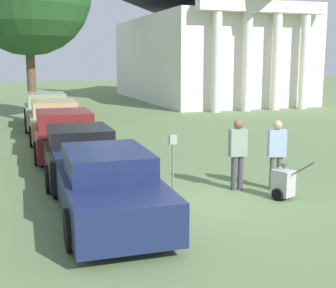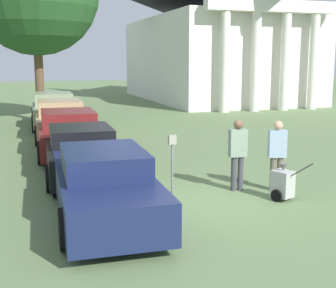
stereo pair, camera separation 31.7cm
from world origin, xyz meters
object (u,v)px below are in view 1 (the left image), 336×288
at_px(person_worker, 238,150).
at_px(church, 206,28).
at_px(parked_car_tan, 54,121).
at_px(parking_meter, 173,153).
at_px(parked_car_sage, 47,111).
at_px(person_supervisor, 277,150).
at_px(parked_car_maroon, 64,133).
at_px(equipment_cart, 283,183).
at_px(parked_car_navy, 106,184).
at_px(parked_car_black, 79,153).

distance_m(person_worker, church, 26.20).
xyz_separation_m(parked_car_tan, parking_meter, (1.85, -8.85, 0.26)).
bearing_deg(parked_car_sage, parked_car_tan, -88.14).
height_order(parked_car_tan, person_worker, person_worker).
bearing_deg(person_supervisor, parked_car_maroon, -38.21).
xyz_separation_m(person_worker, person_supervisor, (0.90, -0.30, -0.02)).
relative_size(parked_car_maroon, parking_meter, 3.71).
xyz_separation_m(person_worker, equipment_cart, (0.63, -1.05, -0.61)).
xyz_separation_m(parked_car_maroon, person_worker, (3.43, -5.92, 0.30)).
distance_m(parked_car_maroon, equipment_cart, 8.07).
relative_size(parked_car_navy, equipment_cart, 5.14).
xyz_separation_m(parking_meter, equipment_cart, (2.21, -1.29, -0.59)).
distance_m(parking_meter, person_supervisor, 2.54).
distance_m(person_supervisor, equipment_cart, 0.99).
xyz_separation_m(parked_car_black, equipment_cart, (4.06, -3.67, -0.27)).
relative_size(parked_car_sage, equipment_cart, 5.27).
bearing_deg(parked_car_black, church, 60.24).
relative_size(parking_meter, person_worker, 0.81).
bearing_deg(parked_car_sage, church, 42.95).
bearing_deg(church, parked_car_tan, -131.49).
bearing_deg(person_worker, parked_car_sage, -68.14).
distance_m(parked_car_maroon, parked_car_tan, 3.18).
height_order(person_supervisor, equipment_cart, person_supervisor).
relative_size(parked_car_navy, person_supervisor, 2.99).
height_order(parked_car_tan, parking_meter, parked_car_tan).
bearing_deg(person_supervisor, parked_car_sage, -54.37).
distance_m(parked_car_sage, person_supervisor, 13.50).
relative_size(parked_car_navy, parked_car_sage, 0.97).
relative_size(parked_car_maroon, person_worker, 3.00).
bearing_deg(parked_car_sage, equipment_cart, -71.45).
relative_size(parked_car_black, church, 0.22).
distance_m(parked_car_tan, person_supervisor, 10.35).
bearing_deg(parked_car_black, equipment_cart, -40.27).
distance_m(parking_meter, person_worker, 1.60).
bearing_deg(parked_car_navy, church, 64.00).
distance_m(parked_car_black, parked_car_tan, 6.47).
xyz_separation_m(parked_car_navy, parked_car_tan, (-0.00, 9.97, 0.05)).
bearing_deg(parked_car_tan, parked_car_black, -88.13).
distance_m(parked_car_tan, parked_car_sage, 3.39).
height_order(parked_car_sage, church, church).
bearing_deg(parking_meter, parked_car_black, 127.91).
bearing_deg(church, person_worker, -112.04).
bearing_deg(parked_car_tan, parked_car_maroon, -88.13).
relative_size(person_supervisor, equipment_cart, 1.72).
bearing_deg(parking_meter, parked_car_sage, 98.60).
relative_size(parked_car_navy, parked_car_tan, 1.00).
xyz_separation_m(parked_car_navy, parked_car_maroon, (-0.00, 6.80, 0.02)).
distance_m(parked_car_tan, equipment_cart, 10.93).
xyz_separation_m(parked_car_sage, parking_meter, (1.85, -12.24, 0.23)).
bearing_deg(parking_meter, parked_car_tan, 101.81).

